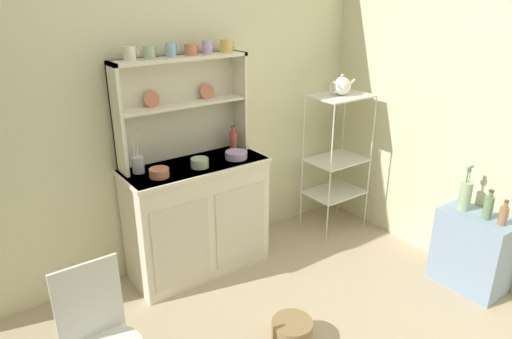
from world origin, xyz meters
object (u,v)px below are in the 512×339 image
at_px(floor_basket, 292,332).
at_px(cup_cream_0, 130,54).
at_px(bakers_rack, 337,149).
at_px(porcelain_teapot, 342,86).
at_px(oil_bottle, 488,207).
at_px(vinegar_bottle, 504,215).
at_px(hutch_cabinet, 198,217).
at_px(utensil_jar, 138,164).
at_px(wire_chair, 98,334).
at_px(side_shelf_blue, 472,251).
at_px(flower_vase, 465,194).
at_px(jam_bottle, 233,140).
at_px(bowl_mixing_large, 159,173).
at_px(hutch_shelf_unit, 180,100).

distance_m(floor_basket, cup_cream_0, 1.96).
bearing_deg(cup_cream_0, bakers_rack, -8.61).
distance_m(porcelain_teapot, oil_bottle, 1.40).
bearing_deg(vinegar_bottle, hutch_cabinet, 134.76).
height_order(hutch_cabinet, vinegar_bottle, hutch_cabinet).
distance_m(utensil_jar, oil_bottle, 2.34).
bearing_deg(bakers_rack, vinegar_bottle, -82.76).
bearing_deg(wire_chair, side_shelf_blue, -14.58).
xyz_separation_m(wire_chair, oil_bottle, (2.46, -0.47, 0.13)).
xyz_separation_m(utensil_jar, flower_vase, (1.83, -1.27, -0.23)).
xyz_separation_m(hutch_cabinet, jam_bottle, (0.38, 0.09, 0.49)).
height_order(hutch_cabinet, flower_vase, flower_vase).
relative_size(bowl_mixing_large, flower_vase, 0.38).
xyz_separation_m(side_shelf_blue, bowl_mixing_large, (-1.75, 1.24, 0.60)).
bearing_deg(bakers_rack, hutch_cabinet, 174.49).
height_order(hutch_cabinet, side_shelf_blue, hutch_cabinet).
bearing_deg(floor_basket, bakers_rack, 36.34).
xyz_separation_m(side_shelf_blue, floor_basket, (-1.39, 0.29, -0.20)).
bearing_deg(porcelain_teapot, utensil_jar, 173.05).
height_order(side_shelf_blue, cup_cream_0, cup_cream_0).
distance_m(wire_chair, porcelain_teapot, 2.52).
bearing_deg(hutch_cabinet, jam_bottle, 12.82).
distance_m(side_shelf_blue, floor_basket, 1.44).
height_order(side_shelf_blue, floor_basket, side_shelf_blue).
bearing_deg(porcelain_teapot, bakers_rack, 0.00).
bearing_deg(hutch_cabinet, hutch_shelf_unit, 90.00).
xyz_separation_m(flower_vase, oil_bottle, (-0.00, -0.17, -0.03)).
xyz_separation_m(cup_cream_0, porcelain_teapot, (1.62, -0.25, -0.35)).
bearing_deg(floor_basket, hutch_shelf_unit, 92.78).
distance_m(floor_basket, jam_bottle, 1.44).
relative_size(wire_chair, flower_vase, 2.52).
xyz_separation_m(wire_chair, jam_bottle, (1.38, 0.97, 0.41)).
relative_size(bakers_rack, oil_bottle, 5.76).
distance_m(bowl_mixing_large, porcelain_teapot, 1.63).
xyz_separation_m(hutch_cabinet, bowl_mixing_large, (-0.30, -0.07, 0.44)).
bearing_deg(cup_cream_0, jam_bottle, -2.85).
bearing_deg(side_shelf_blue, floor_basket, 168.39).
height_order(bakers_rack, porcelain_teapot, porcelain_teapot).
relative_size(utensil_jar, flower_vase, 0.75).
distance_m(hutch_shelf_unit, jam_bottle, 0.52).
bearing_deg(flower_vase, hutch_cabinet, 140.67).
relative_size(hutch_cabinet, wire_chair, 1.21).
xyz_separation_m(hutch_shelf_unit, oil_bottle, (1.45, -1.52, -0.63)).
bearing_deg(floor_basket, vinegar_bottle, -17.52).
bearing_deg(oil_bottle, bowl_mixing_large, 143.73).
height_order(bowl_mixing_large, utensil_jar, utensil_jar).
relative_size(side_shelf_blue, wire_chair, 0.66).
height_order(bowl_mixing_large, porcelain_teapot, porcelain_teapot).
distance_m(wire_chair, floor_basket, 1.16).
xyz_separation_m(cup_cream_0, utensil_jar, (-0.04, -0.04, -0.71)).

